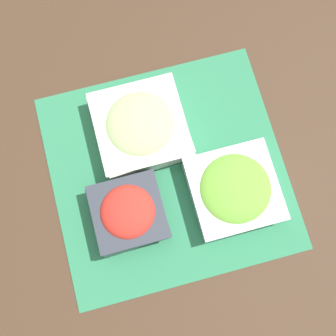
# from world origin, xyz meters

# --- Properties ---
(ground_plane) EXTENTS (3.00, 3.00, 0.00)m
(ground_plane) POSITION_xyz_m (0.00, 0.00, 0.00)
(ground_plane) COLOR #422D1E
(placemat) EXTENTS (0.50, 0.48, 0.00)m
(placemat) POSITION_xyz_m (0.00, 0.00, 0.00)
(placemat) COLOR #2D7A51
(placemat) RESTS_ON ground_plane
(lettuce_bowl) EXTENTS (0.18, 0.18, 0.07)m
(lettuce_bowl) POSITION_xyz_m (-0.12, 0.08, 0.04)
(lettuce_bowl) COLOR white
(lettuce_bowl) RESTS_ON placemat
(cucumber_bowl) EXTENTS (0.20, 0.20, 0.07)m
(cucumber_bowl) POSITION_xyz_m (0.03, -0.10, 0.04)
(cucumber_bowl) COLOR silver
(cucumber_bowl) RESTS_ON placemat
(tomato_bowl) EXTENTS (0.15, 0.15, 0.07)m
(tomato_bowl) POSITION_xyz_m (0.10, 0.07, 0.04)
(tomato_bowl) COLOR #333842
(tomato_bowl) RESTS_ON placemat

